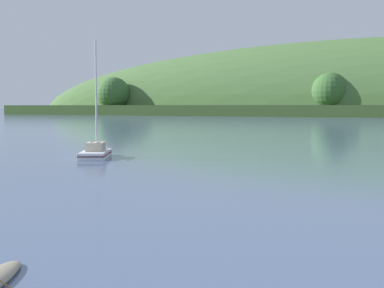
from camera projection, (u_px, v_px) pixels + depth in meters
name	position (u px, v px, depth m)	size (l,w,h in m)	color
far_shoreline_hill	(380.00, 116.00, 236.84)	(444.58, 70.28, 65.67)	#314A21
sailboat_midwater_white	(97.00, 154.00, 47.32)	(4.80, 6.40, 10.52)	white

